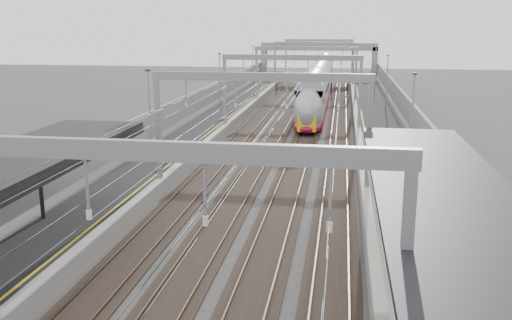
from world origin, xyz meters
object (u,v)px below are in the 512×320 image
(bench, at_px, (404,240))
(overbridge, at_px, (319,51))
(signal_green, at_px, (276,78))
(train, at_px, (318,88))

(bench, bearing_deg, overbridge, 94.86)
(signal_green, bearing_deg, bench, -78.51)
(overbridge, bearing_deg, signal_green, -101.57)
(train, height_order, signal_green, train)
(overbridge, relative_size, train, 0.44)
(overbridge, bearing_deg, bench, -85.14)
(train, height_order, bench, train)
(train, xyz_separation_m, signal_green, (-6.70, 9.64, 0.27))
(train, distance_m, bench, 52.96)
(overbridge, height_order, signal_green, overbridge)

